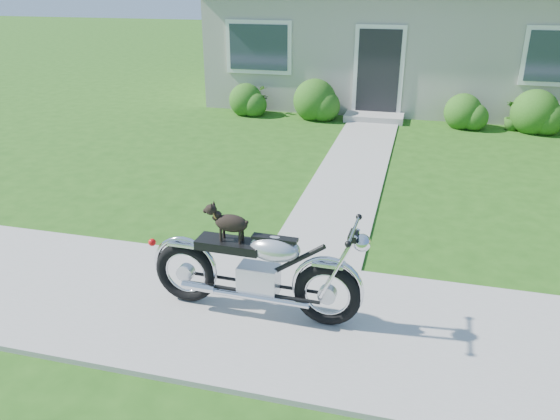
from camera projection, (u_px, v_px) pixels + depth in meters
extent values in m
plane|color=#235114|center=(441.00, 341.00, 5.21)|extent=(80.00, 80.00, 0.00)
cube|color=#9E9B93|center=(441.00, 339.00, 5.20)|extent=(24.00, 2.20, 0.04)
cube|color=#9E9B93|center=(354.00, 166.00, 10.00)|extent=(1.20, 8.00, 0.03)
cube|color=#B5AFA3|center=(443.00, 43.00, 15.30)|extent=(12.00, 6.00, 3.00)
cube|color=black|center=(378.00, 75.00, 13.13)|extent=(1.00, 0.06, 2.10)
cube|color=#9E9B93|center=(374.00, 118.00, 13.20)|extent=(1.40, 0.70, 0.16)
cube|color=#2D3847|center=(259.00, 47.00, 13.61)|extent=(1.70, 0.05, 1.30)
sphere|color=#295B18|center=(246.00, 100.00, 13.73)|extent=(0.84, 0.84, 0.84)
sphere|color=#295B18|center=(315.00, 100.00, 13.29)|extent=(1.04, 1.04, 1.04)
sphere|color=#295B18|center=(534.00, 113.00, 12.13)|extent=(1.03, 1.03, 1.03)
sphere|color=#295B18|center=(463.00, 112.00, 12.51)|extent=(0.85, 0.85, 0.85)
imported|color=#244D14|center=(257.00, 101.00, 13.72)|extent=(0.77, 0.80, 0.67)
imported|color=#2B5C19|center=(513.00, 116.00, 12.31)|extent=(0.52, 0.52, 0.67)
torus|color=black|center=(327.00, 294.00, 5.28)|extent=(0.67, 0.13, 0.67)
torus|color=black|center=(186.00, 273.00, 5.67)|extent=(0.67, 0.13, 0.67)
cube|color=silver|center=(259.00, 279.00, 5.44)|extent=(0.41, 0.25, 0.30)
ellipsoid|color=silver|center=(275.00, 249.00, 5.25)|extent=(0.52, 0.31, 0.26)
cube|color=black|center=(229.00, 244.00, 5.38)|extent=(0.66, 0.28, 0.09)
cube|color=silver|center=(329.00, 263.00, 5.14)|extent=(0.30, 0.15, 0.03)
cube|color=silver|center=(184.00, 243.00, 5.53)|extent=(0.30, 0.15, 0.03)
cylinder|color=silver|center=(354.00, 230.00, 4.94)|extent=(0.05, 0.60, 0.03)
sphere|color=silver|center=(362.00, 243.00, 4.96)|extent=(0.18, 0.18, 0.17)
cylinder|color=silver|center=(255.00, 297.00, 5.38)|extent=(1.10, 0.09, 0.06)
ellipsoid|color=black|center=(231.00, 223.00, 5.28)|extent=(0.34, 0.17, 0.18)
sphere|color=black|center=(211.00, 210.00, 5.29)|extent=(0.11, 0.11, 0.11)
cylinder|color=black|center=(224.00, 231.00, 5.39)|extent=(0.03, 0.03, 0.14)
cylinder|color=black|center=(221.00, 235.00, 5.32)|extent=(0.03, 0.03, 0.14)
cylinder|color=black|center=(243.00, 234.00, 5.34)|extent=(0.03, 0.03, 0.14)
cylinder|color=black|center=(240.00, 237.00, 5.27)|extent=(0.03, 0.03, 0.14)
torus|color=#B27D2F|center=(216.00, 215.00, 5.30)|extent=(0.05, 0.09, 0.09)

